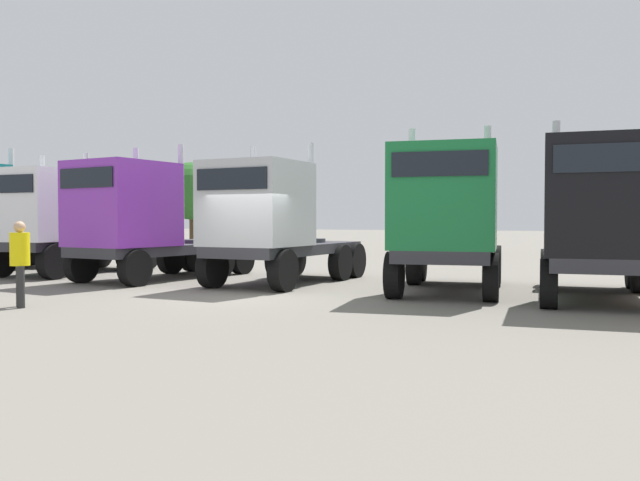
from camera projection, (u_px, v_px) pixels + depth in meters
ground at (237, 296)px, 16.04m from camera, size 200.00×200.00×0.00m
semi_truck_white at (53, 221)px, 21.76m from camera, size 2.75×6.17×4.07m
semi_truck_purple at (138, 219)px, 19.70m from camera, size 3.27×6.33×4.13m
semi_truck_silver at (269, 221)px, 18.33m from camera, size 2.83×6.07×4.01m
semi_truck_green at (446, 218)px, 16.13m from camera, size 3.24×6.06×4.20m
semi_truck_black at (602, 219)px, 14.39m from camera, size 3.02×6.37×4.17m
visitor_in_hivis at (20, 257)px, 13.87m from camera, size 0.56×0.56×1.82m
oak_far_left at (192, 191)px, 37.97m from camera, size 3.34×3.34×5.18m
oak_far_centre at (453, 195)px, 36.31m from camera, size 2.85×2.85×4.66m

